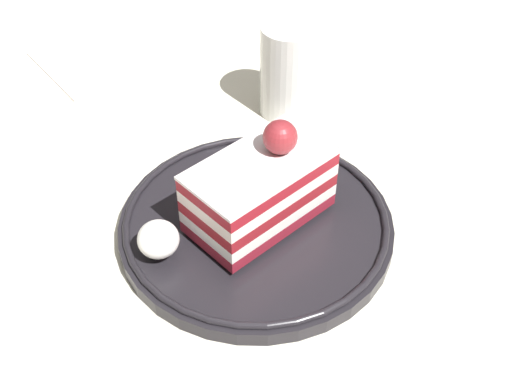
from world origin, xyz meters
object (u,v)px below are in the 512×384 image
(whipped_cream_dollop, at_px, (158,239))
(drink_glass_near, at_px, (288,75))
(cake_slice, at_px, (260,188))
(fork, at_px, (303,159))
(folded_napkin, at_px, (77,66))
(dessert_plate, at_px, (256,225))

(whipped_cream_dollop, xyz_separation_m, drink_glass_near, (0.04, 0.25, 0.01))
(whipped_cream_dollop, bearing_deg, cake_slice, 45.33)
(cake_slice, height_order, fork, cake_slice)
(drink_glass_near, distance_m, folded_napkin, 0.26)
(dessert_plate, relative_size, fork, 2.65)
(whipped_cream_dollop, bearing_deg, folded_napkin, 131.30)
(cake_slice, height_order, folded_napkin, cake_slice)
(cake_slice, bearing_deg, folded_napkin, 146.94)
(dessert_plate, relative_size, folded_napkin, 1.88)
(whipped_cream_dollop, xyz_separation_m, folded_napkin, (-0.22, 0.26, -0.03))
(cake_slice, bearing_deg, dessert_plate, -137.01)
(dessert_plate, bearing_deg, whipped_cream_dollop, -134.56)
(dessert_plate, height_order, folded_napkin, dessert_plate)
(dessert_plate, bearing_deg, drink_glass_near, 97.91)
(drink_glass_near, bearing_deg, folded_napkin, 179.11)
(whipped_cream_dollop, bearing_deg, dessert_plate, 45.44)
(fork, bearing_deg, dessert_plate, -102.36)
(dessert_plate, distance_m, folded_napkin, 0.35)
(dessert_plate, height_order, fork, fork)
(dessert_plate, height_order, whipped_cream_dollop, whipped_cream_dollop)
(dessert_plate, xyz_separation_m, fork, (0.02, 0.09, 0.01))
(fork, bearing_deg, folded_napkin, 161.20)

